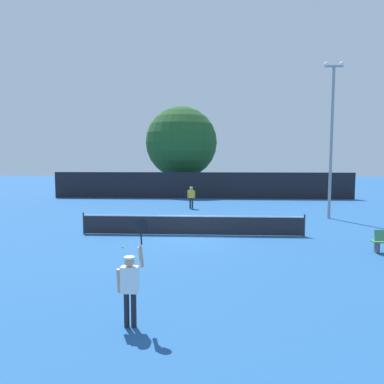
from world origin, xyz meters
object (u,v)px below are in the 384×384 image
parked_car_near (177,184)px  parked_car_mid (267,186)px  parked_car_far (291,184)px  tennis_ball (123,247)px  large_tree (181,143)px  player_receiving (191,195)px  player_serving (130,281)px  light_pole (332,132)px

parked_car_near → parked_car_mid: bearing=-15.8°
parked_car_far → tennis_ball: bearing=-111.3°
large_tree → parked_car_near: size_ratio=2.18×
player_receiving → parked_car_far: 18.60m
tennis_ball → large_tree: (0.45, 24.03, 5.41)m
parked_car_mid → player_serving: bearing=-105.5°
large_tree → parked_car_far: (12.37, 3.28, -4.67)m
large_tree → parked_car_near: bearing=103.1°
parked_car_far → parked_car_near: bearing=-178.7°
parked_car_near → parked_car_far: size_ratio=0.98×
player_receiving → parked_car_far: (10.62, 15.27, -0.22)m
parked_car_near → player_serving: bearing=-87.2°
tennis_ball → player_receiving: bearing=79.6°
player_receiving → large_tree: large_tree is taller
tennis_ball → parked_car_near: parked_car_near is taller
light_pole → large_tree: (-10.61, 15.91, 0.08)m
light_pole → parked_car_mid: (-1.33, 17.10, -4.58)m
light_pole → parked_car_near: 23.34m
light_pole → parked_car_mid: light_pole is taller
light_pole → parked_car_near: (-11.51, 19.78, -4.58)m
tennis_ball → parked_car_near: 27.91m
player_receiving → tennis_ball: 12.28m
player_serving → parked_car_mid: size_ratio=0.57×
light_pole → parked_car_near: size_ratio=2.26×
parked_car_far → player_receiving: bearing=-121.0°
player_serving → tennis_ball: size_ratio=35.82×
player_receiving → parked_car_mid: parked_car_mid is taller
player_receiving → large_tree: (-1.75, 11.99, 4.45)m
large_tree → parked_car_mid: (9.28, 1.19, -4.67)m
parked_car_near → parked_car_mid: same height
tennis_ball → large_tree: 24.64m
large_tree → parked_car_far: bearing=14.9°
parked_car_mid → light_pole: bearing=-87.5°
player_serving → light_pole: size_ratio=0.25×
parked_car_near → large_tree: bearing=-78.0°
player_serving → parked_car_near: bearing=93.9°
player_serving → parked_car_far: (10.87, 34.39, -0.28)m
player_serving → parked_car_mid: (7.77, 32.30, -0.28)m
player_serving → parked_car_near: (-2.40, 34.97, -0.28)m
player_receiving → large_tree: size_ratio=0.18×
parked_car_near → parked_car_far: (13.27, -0.58, 0.00)m
parked_car_far → player_serving: bearing=-103.7°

